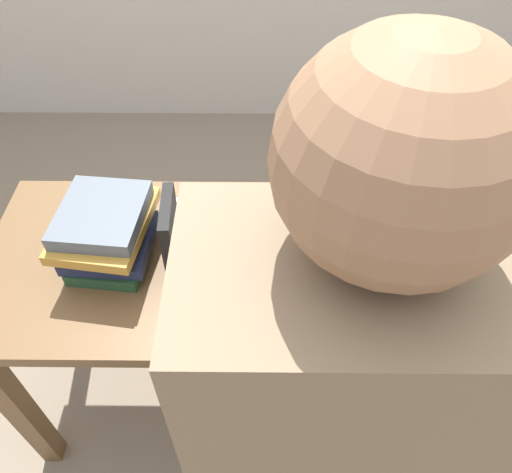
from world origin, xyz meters
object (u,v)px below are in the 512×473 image
at_px(book_standing_upright, 171,238).
at_px(coffee_mug, 178,218).
at_px(book_stack_tall, 107,232).
at_px(reading_lamp, 363,130).
at_px(open_book, 270,248).

xyz_separation_m(book_standing_upright, coffee_mug, (-0.01, 0.14, -0.07)).
relative_size(book_stack_tall, reading_lamp, 0.74).
distance_m(book_standing_upright, coffee_mug, 0.16).
distance_m(book_standing_upright, reading_lamp, 0.54).
distance_m(open_book, book_standing_upright, 0.27).
xyz_separation_m(open_book, book_stack_tall, (-0.42, -0.01, 0.07)).
bearing_deg(reading_lamp, book_stack_tall, -169.26).
xyz_separation_m(open_book, book_standing_upright, (-0.25, -0.04, 0.09)).
bearing_deg(open_book, book_stack_tall, 175.18).
distance_m(open_book, reading_lamp, 0.39).
relative_size(open_book, reading_lamp, 1.10).
height_order(book_stack_tall, coffee_mug, book_stack_tall).
height_order(book_standing_upright, reading_lamp, reading_lamp).
bearing_deg(open_book, book_standing_upright, -175.99).
bearing_deg(book_stack_tall, book_standing_upright, -11.72).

